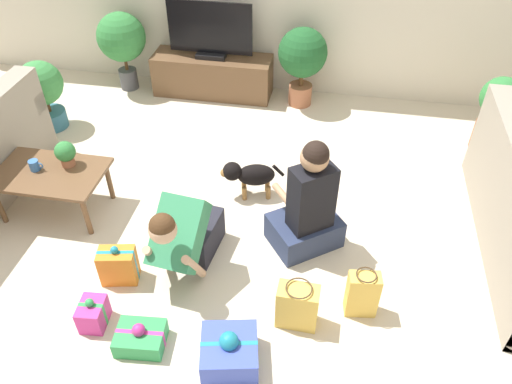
% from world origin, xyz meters
% --- Properties ---
extents(ground_plane, '(16.00, 16.00, 0.00)m').
position_xyz_m(ground_plane, '(0.00, 0.00, 0.00)').
color(ground_plane, beige).
extents(coffee_table, '(0.89, 0.58, 0.41)m').
position_xyz_m(coffee_table, '(-1.53, 0.12, 0.36)').
color(coffee_table, brown).
rests_on(coffee_table, ground_plane).
extents(tv_console, '(1.35, 0.42, 0.46)m').
position_xyz_m(tv_console, '(-0.72, 2.35, 0.23)').
color(tv_console, brown).
rests_on(tv_console, ground_plane).
extents(tv, '(0.94, 0.20, 0.62)m').
position_xyz_m(tv, '(-0.72, 2.35, 0.73)').
color(tv, black).
rests_on(tv, tv_console).
extents(potted_plant_corner_left, '(0.45, 0.45, 0.74)m').
position_xyz_m(potted_plant_corner_left, '(-2.25, 1.34, 0.43)').
color(potted_plant_corner_left, '#336B84').
rests_on(potted_plant_corner_left, ground_plane).
extents(potted_plant_back_right, '(0.53, 0.53, 0.88)m').
position_xyz_m(potted_plant_back_right, '(0.31, 2.30, 0.57)').
color(potted_plant_back_right, '#A36042').
rests_on(potted_plant_back_right, ground_plane).
extents(potted_plant_corner_right, '(0.39, 0.39, 0.77)m').
position_xyz_m(potted_plant_corner_right, '(2.25, 1.76, 0.44)').
color(potted_plant_corner_right, '#A36042').
rests_on(potted_plant_corner_right, ground_plane).
extents(potted_plant_back_left, '(0.55, 0.55, 0.91)m').
position_xyz_m(potted_plant_back_left, '(-1.75, 2.30, 0.60)').
color(potted_plant_back_left, '#4C4C51').
rests_on(potted_plant_back_left, ground_plane).
extents(person_kneeling, '(0.40, 0.82, 0.79)m').
position_xyz_m(person_kneeling, '(-0.24, -0.31, 0.34)').
color(person_kneeling, '#23232D').
rests_on(person_kneeling, ground_plane).
extents(person_sitting, '(0.66, 0.63, 1.00)m').
position_xyz_m(person_sitting, '(0.61, 0.10, 0.38)').
color(person_sitting, '#283351').
rests_on(person_sitting, ground_plane).
extents(dog, '(0.55, 0.26, 0.36)m').
position_xyz_m(dog, '(0.05, 0.60, 0.23)').
color(dog, black).
rests_on(dog, ground_plane).
extents(gift_box_a, '(0.19, 0.22, 0.25)m').
position_xyz_m(gift_box_a, '(-0.74, -0.93, 0.10)').
color(gift_box_a, '#CC3389').
rests_on(gift_box_a, ground_plane).
extents(gift_box_b, '(0.34, 0.28, 0.20)m').
position_xyz_m(gift_box_b, '(-0.36, -1.03, 0.07)').
color(gift_box_b, '#2D934C').
rests_on(gift_box_b, ground_plane).
extents(gift_box_c, '(0.42, 0.42, 0.29)m').
position_xyz_m(gift_box_c, '(0.24, -1.05, 0.11)').
color(gift_box_c, '#3D51BC').
rests_on(gift_box_c, ground_plane).
extents(gift_box_d, '(0.29, 0.21, 0.34)m').
position_xyz_m(gift_box_d, '(-0.71, -0.52, 0.14)').
color(gift_box_d, orange).
rests_on(gift_box_d, ground_plane).
extents(gift_bag_a, '(0.28, 0.18, 0.37)m').
position_xyz_m(gift_bag_a, '(0.63, -0.66, 0.18)').
color(gift_bag_a, '#E5B74C').
rests_on(gift_bag_a, ground_plane).
extents(gift_bag_b, '(0.23, 0.16, 0.39)m').
position_xyz_m(gift_bag_b, '(1.05, -0.49, 0.19)').
color(gift_bag_b, '#E5B74C').
rests_on(gift_bag_b, ground_plane).
extents(mug, '(0.12, 0.08, 0.09)m').
position_xyz_m(mug, '(-1.65, 0.13, 0.45)').
color(mug, '#386BAD').
rests_on(mug, coffee_table).
extents(tabletop_plant, '(0.17, 0.17, 0.22)m').
position_xyz_m(tabletop_plant, '(-1.41, 0.24, 0.53)').
color(tabletop_plant, '#A36042').
rests_on(tabletop_plant, coffee_table).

